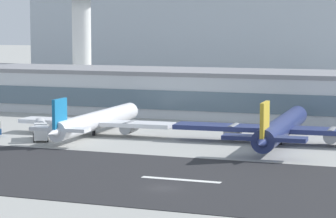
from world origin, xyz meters
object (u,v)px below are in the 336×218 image
object	(u,v)px
distant_hotel_block	(217,29)
airliner_gold_tail_gate_1	(281,128)
airliner_blue_tail_gate_0	(94,122)
control_tower	(81,22)
service_fuel_truck_2	(40,130)
terminal_building	(234,93)

from	to	relation	value
distant_hotel_block	airliner_gold_tail_gate_1	size ratio (longest dim) A/B	3.14
airliner_blue_tail_gate_0	control_tower	bearing A→B (deg)	26.24
service_fuel_truck_2	airliner_gold_tail_gate_1	bearing A→B (deg)	72.39
terminal_building	control_tower	world-z (taller)	control_tower
terminal_building	control_tower	xyz separation A→B (m)	(-55.67, 26.73, 17.72)
terminal_building	distant_hotel_block	bearing A→B (deg)	109.60
distant_hotel_block	airliner_blue_tail_gate_0	distance (m)	143.48
distant_hotel_block	airliner_gold_tail_gate_1	distance (m)	151.41
terminal_building	airliner_gold_tail_gate_1	size ratio (longest dim) A/B	3.59
airliner_blue_tail_gate_0	distant_hotel_block	bearing A→B (deg)	4.52
terminal_building	distant_hotel_block	size ratio (longest dim) A/B	1.14
terminal_building	airliner_blue_tail_gate_0	size ratio (longest dim) A/B	3.86
distant_hotel_block	service_fuel_truck_2	world-z (taller)	distant_hotel_block
distant_hotel_block	airliner_blue_tail_gate_0	size ratio (longest dim) A/B	3.38
airliner_blue_tail_gate_0	airliner_gold_tail_gate_1	distance (m)	37.89
airliner_blue_tail_gate_0	service_fuel_truck_2	xyz separation A→B (m)	(-6.97, -9.30, -0.79)
airliner_gold_tail_gate_1	service_fuel_truck_2	world-z (taller)	airliner_gold_tail_gate_1
control_tower	service_fuel_truck_2	world-z (taller)	control_tower
control_tower	airliner_blue_tail_gate_0	size ratio (longest dim) A/B	0.84
control_tower	distant_hotel_block	world-z (taller)	distant_hotel_block
terminal_building	airliner_blue_tail_gate_0	bearing A→B (deg)	-111.07
control_tower	service_fuel_truck_2	xyz separation A→B (m)	(31.95, -79.51, -21.26)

